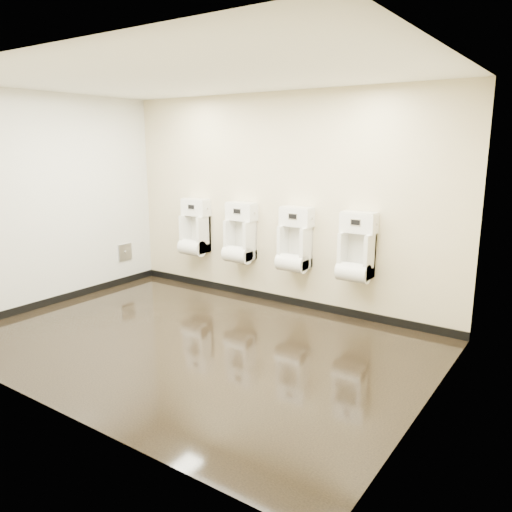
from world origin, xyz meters
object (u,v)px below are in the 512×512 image
at_px(access_panel, 125,252).
at_px(urinal_0, 195,231).
at_px(urinal_1, 240,237).
at_px(urinal_3, 356,252).
at_px(urinal_2, 295,244).

relative_size(access_panel, urinal_0, 0.31).
height_order(urinal_0, urinal_1, same).
bearing_deg(urinal_0, urinal_1, 0.00).
distance_m(urinal_1, urinal_3, 1.73).
bearing_deg(urinal_0, urinal_3, 0.00).
distance_m(urinal_0, urinal_1, 0.83).
bearing_deg(access_panel, urinal_1, 11.88).
xyz_separation_m(urinal_1, urinal_2, (0.88, 0.00, 0.00)).
distance_m(access_panel, urinal_1, 2.00).
xyz_separation_m(urinal_0, urinal_3, (2.56, 0.00, 0.00)).
xyz_separation_m(urinal_0, urinal_1, (0.83, 0.00, 0.00)).
xyz_separation_m(urinal_2, urinal_3, (0.85, 0.00, 0.00)).
relative_size(urinal_0, urinal_3, 1.00).
relative_size(urinal_0, urinal_1, 1.00).
bearing_deg(urinal_1, access_panel, -168.12).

